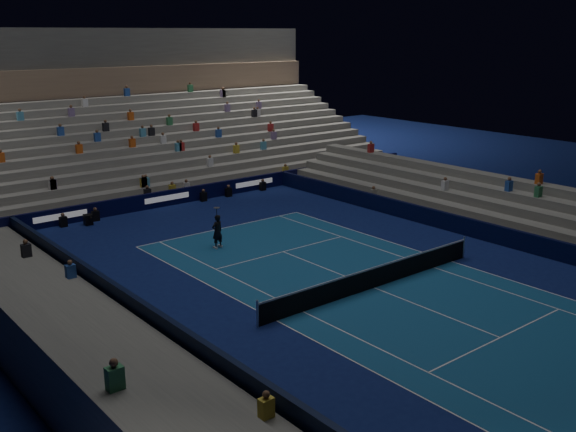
# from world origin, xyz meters

# --- Properties ---
(ground) EXTENTS (90.00, 90.00, 0.00)m
(ground) POSITION_xyz_m (0.00, 0.00, 0.00)
(ground) COLOR #0D1952
(ground) RESTS_ON ground
(court_surface) EXTENTS (10.97, 23.77, 0.01)m
(court_surface) POSITION_xyz_m (0.00, 0.00, 0.01)
(court_surface) COLOR navy
(court_surface) RESTS_ON ground
(sponsor_barrier_far) EXTENTS (44.00, 0.25, 1.00)m
(sponsor_barrier_far) POSITION_xyz_m (0.00, 18.50, 0.50)
(sponsor_barrier_far) COLOR black
(sponsor_barrier_far) RESTS_ON ground
(sponsor_barrier_east) EXTENTS (0.25, 37.00, 1.00)m
(sponsor_barrier_east) POSITION_xyz_m (9.70, 0.00, 0.50)
(sponsor_barrier_east) COLOR black
(sponsor_barrier_east) RESTS_ON ground
(sponsor_barrier_west) EXTENTS (0.25, 37.00, 1.00)m
(sponsor_barrier_west) POSITION_xyz_m (-9.70, 0.00, 0.50)
(sponsor_barrier_west) COLOR black
(sponsor_barrier_west) RESTS_ON ground
(grandstand_main) EXTENTS (44.00, 15.20, 11.20)m
(grandstand_main) POSITION_xyz_m (0.00, 27.90, 3.38)
(grandstand_main) COLOR gray
(grandstand_main) RESTS_ON ground
(grandstand_east) EXTENTS (5.00, 37.00, 2.50)m
(grandstand_east) POSITION_xyz_m (13.17, 0.00, 0.92)
(grandstand_east) COLOR slate
(grandstand_east) RESTS_ON ground
(grandstand_west) EXTENTS (5.00, 37.00, 2.50)m
(grandstand_west) POSITION_xyz_m (-13.17, 0.00, 0.92)
(grandstand_west) COLOR slate
(grandstand_west) RESTS_ON ground
(tennis_net) EXTENTS (12.90, 0.10, 1.10)m
(tennis_net) POSITION_xyz_m (0.00, 0.00, 0.50)
(tennis_net) COLOR #B2B2B7
(tennis_net) RESTS_ON ground
(tennis_player) EXTENTS (0.70, 0.51, 1.79)m
(tennis_player) POSITION_xyz_m (-2.23, 9.08, 0.90)
(tennis_player) COLOR black
(tennis_player) RESTS_ON ground
(broadcast_camera) EXTENTS (0.52, 0.94, 0.60)m
(broadcast_camera) POSITION_xyz_m (-5.71, 17.49, 0.31)
(broadcast_camera) COLOR black
(broadcast_camera) RESTS_ON ground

